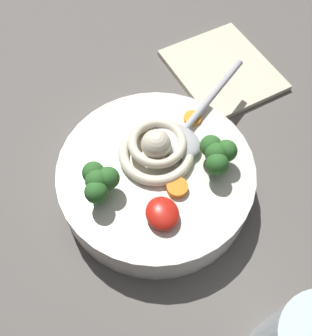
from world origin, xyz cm
name	(u,v)px	position (x,y,z in cm)	size (l,w,h in cm)	color
table_slab	(164,164)	(0.00, 0.00, 1.46)	(99.32, 99.32, 2.92)	#5B5651
soup_bowl	(156,178)	(-3.63, 2.59, 5.37)	(22.13, 22.13, 4.74)	silver
noodle_pile	(156,148)	(-1.92, 1.83, 8.84)	(9.39, 9.20, 3.77)	beige
soup_spoon	(182,132)	(-0.80, -1.85, 8.47)	(12.14, 16.32, 1.60)	#B7B7BC
chili_sauce_dollop	(162,213)	(-9.28, 4.22, 8.52)	(3.77, 3.40, 1.70)	red
broccoli_floret_beside_noodles	(99,181)	(-4.17, 9.11, 9.99)	(4.70, 4.04, 3.71)	#7A9E60
broccoli_floret_front	(217,154)	(-5.78, -3.56, 10.00)	(4.72, 4.06, 3.73)	#7A9E60
carrot_slice_near_spoon	(192,118)	(0.98, -4.00, 7.90)	(2.12, 2.12, 0.47)	orange
carrot_slice_extra_a	(177,188)	(-6.95, 1.51, 8.04)	(2.30, 2.30, 0.75)	orange
folded_napkin	(222,70)	(10.50, -13.63, 3.32)	(15.15, 13.16, 0.80)	beige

